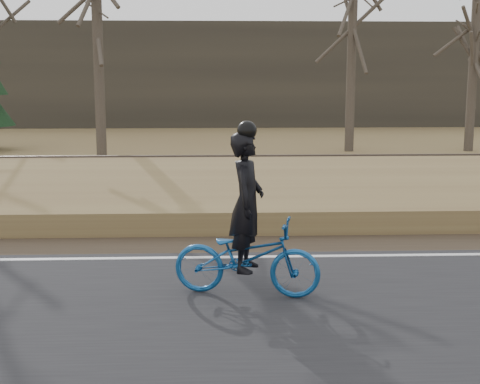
{
  "coord_description": "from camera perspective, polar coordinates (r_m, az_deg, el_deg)",
  "views": [
    {
      "loc": [
        2.82,
        -10.43,
        3.03
      ],
      "look_at": [
        3.28,
        0.5,
        1.1
      ],
      "focal_mm": 50.0,
      "sensor_mm": 36.0,
      "label": 1
    }
  ],
  "objects": [
    {
      "name": "ground",
      "position": [
        11.22,
        -16.96,
        -6.11
      ],
      "size": [
        120.0,
        120.0,
        0.0
      ],
      "primitive_type": "plane",
      "color": "olive",
      "rests_on": "ground"
    },
    {
      "name": "treeline_backdrop",
      "position": [
        40.53,
        -6.49,
        9.89
      ],
      "size": [
        120.0,
        4.0,
        6.0
      ],
      "primitive_type": "cube",
      "color": "#383328",
      "rests_on": "ground"
    },
    {
      "name": "embankment",
      "position": [
        15.16,
        -13.08,
        -0.94
      ],
      "size": [
        120.0,
        5.0,
        0.44
      ],
      "primitive_type": "cube",
      "color": "olive",
      "rests_on": "ground"
    },
    {
      "name": "bare_tree_center",
      "position": [
        27.07,
        9.55,
        13.23
      ],
      "size": [
        0.36,
        0.36,
        9.25
      ],
      "primitive_type": "cylinder",
      "color": "#4A4236",
      "rests_on": "ground"
    },
    {
      "name": "railroad",
      "position": [
        18.81,
        -11.01,
        2.17
      ],
      "size": [
        120.0,
        2.4,
        0.29
      ],
      "color": "black",
      "rests_on": "ballast"
    },
    {
      "name": "bare_tree_right",
      "position": [
        28.28,
        19.29,
        10.3
      ],
      "size": [
        0.36,
        0.36,
        6.91
      ],
      "primitive_type": "cylinder",
      "color": "#4A4236",
      "rests_on": "ground"
    },
    {
      "name": "edge_line",
      "position": [
        11.39,
        -16.73,
        -5.52
      ],
      "size": [
        120.0,
        0.12,
        0.01
      ],
      "primitive_type": "cube",
      "color": "silver",
      "rests_on": "road"
    },
    {
      "name": "cyclist",
      "position": [
        9.03,
        0.58,
        -4.2
      ],
      "size": [
        2.11,
        1.14,
        2.37
      ],
      "rotation": [
        0.0,
        0.0,
        1.34
      ],
      "color": "navy",
      "rests_on": "road"
    },
    {
      "name": "shoulder",
      "position": [
        12.34,
        -15.58,
        -4.49
      ],
      "size": [
        120.0,
        1.6,
        0.04
      ],
      "primitive_type": "cube",
      "color": "#473A2B",
      "rests_on": "ground"
    },
    {
      "name": "bare_tree_near_left",
      "position": [
        24.0,
        -12.02,
        11.83
      ],
      "size": [
        0.36,
        0.36,
        7.78
      ],
      "primitive_type": "cylinder",
      "color": "#4A4236",
      "rests_on": "ground"
    },
    {
      "name": "ballast",
      "position": [
        18.86,
        -10.98,
        1.26
      ],
      "size": [
        120.0,
        3.0,
        0.45
      ],
      "primitive_type": "cube",
      "color": "slate",
      "rests_on": "ground"
    }
  ]
}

